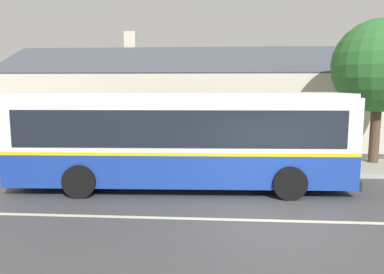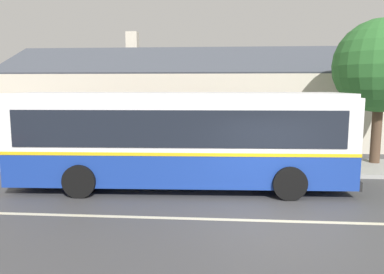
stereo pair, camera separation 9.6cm
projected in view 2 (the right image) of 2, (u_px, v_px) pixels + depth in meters
name	position (u px, v px, depth m)	size (l,w,h in m)	color
ground_plane	(273.00, 221.00, 9.28)	(300.00, 300.00, 0.00)	#424244
sidewalk_far	(253.00, 166.00, 15.19)	(60.00, 3.00, 0.15)	#9E9E99
lane_divider_stripe	(273.00, 221.00, 9.27)	(60.00, 0.16, 0.01)	beige
community_building	(254.00, 106.00, 22.45)	(28.01, 8.49, 6.59)	beige
transit_bus	(180.00, 137.00, 12.11)	(10.81, 3.07, 3.10)	navy
bench_by_building	(41.00, 153.00, 15.20)	(1.82, 0.51, 0.94)	brown
bench_down_street	(152.00, 155.00, 14.95)	(1.67, 0.51, 0.94)	brown
street_tree_primary	(380.00, 69.00, 14.96)	(3.74, 3.74, 5.97)	#4C3828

